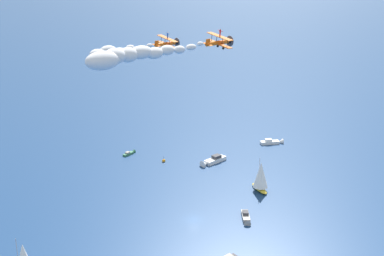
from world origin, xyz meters
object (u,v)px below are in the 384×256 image
at_px(motorboat_mid_cluster, 212,161).
at_px(wingwalker_lead, 168,35).
at_px(marker_buoy, 164,161).
at_px(biplane_lead, 167,43).
at_px(sailboat_outer_ring_c, 261,176).
at_px(motorboat_outer_ring_b, 246,218).
at_px(wingwalker_wingman, 220,32).
at_px(biplane_wingman, 219,42).
at_px(motorboat_far_port, 273,142).
at_px(motorboat_offshore, 130,153).

height_order(motorboat_mid_cluster, wingwalker_lead, wingwalker_lead).
xyz_separation_m(marker_buoy, biplane_lead, (1.29, -29.83, 43.49)).
bearing_deg(sailboat_outer_ring_c, biplane_lead, -165.83).
relative_size(motorboat_outer_ring_b, sailboat_outer_ring_c, 0.72).
bearing_deg(marker_buoy, motorboat_outer_ring_b, -62.50).
relative_size(motorboat_mid_cluster, sailboat_outer_ring_c, 0.92).
relative_size(motorboat_mid_cluster, biplane_lead, 1.33).
relative_size(wingwalker_lead, wingwalker_wingman, 1.00).
xyz_separation_m(biplane_lead, wingwalker_wingman, (10.87, -19.55, 5.68)).
xyz_separation_m(biplane_lead, biplane_wingman, (10.71, -19.34, 3.54)).
bearing_deg(motorboat_outer_ring_b, biplane_lead, 152.79).
relative_size(motorboat_outer_ring_b, biplane_lead, 1.03).
bearing_deg(motorboat_mid_cluster, wingwalker_lead, -116.91).
height_order(biplane_wingman, wingwalker_wingman, wingwalker_wingman).
bearing_deg(biplane_lead, motorboat_outer_ring_b, -27.21).
relative_size(sailboat_outer_ring_c, wingwalker_wingman, 6.45).
relative_size(motorboat_far_port, sailboat_outer_ring_c, 0.85).
bearing_deg(motorboat_outer_ring_b, sailboat_outer_ring_c, 68.18).
relative_size(marker_buoy, biplane_lead, 0.30).
xyz_separation_m(motorboat_far_port, sailboat_outer_ring_c, (-11.42, -37.58, 3.87)).
bearing_deg(marker_buoy, wingwalker_lead, -87.24).
bearing_deg(motorboat_far_port, motorboat_mid_cluster, -144.67).
relative_size(motorboat_far_port, motorboat_outer_ring_b, 1.18).
xyz_separation_m(motorboat_offshore, motorboat_outer_ring_b, (32.13, -47.10, 0.15)).
height_order(motorboat_offshore, marker_buoy, marker_buoy).
xyz_separation_m(wingwalker_lead, wingwalker_wingman, (10.71, -19.34, 3.54)).
xyz_separation_m(motorboat_far_port, motorboat_outer_ring_b, (-18.06, -54.17, -0.09)).
bearing_deg(marker_buoy, biplane_wingman, -76.28).
height_order(sailboat_outer_ring_c, wingwalker_wingman, wingwalker_wingman).
xyz_separation_m(motorboat_far_port, motorboat_offshore, (-50.18, -7.07, -0.25)).
height_order(marker_buoy, biplane_lead, biplane_lead).
distance_m(marker_buoy, biplane_wingman, 69.09).
height_order(wingwalker_lead, biplane_wingman, biplane_wingman).
height_order(motorboat_outer_ring_b, marker_buoy, marker_buoy).
bearing_deg(sailboat_outer_ring_c, wingwalker_wingman, -120.20).
relative_size(biplane_lead, wingwalker_wingman, 4.50).
relative_size(sailboat_outer_ring_c, wingwalker_lead, 6.45).
bearing_deg(motorboat_far_port, biplane_lead, -130.33).
relative_size(sailboat_outer_ring_c, biplane_wingman, 1.43).
distance_m(motorboat_far_port, wingwalker_lead, 73.63).
bearing_deg(wingwalker_wingman, motorboat_offshore, 112.58).
height_order(motorboat_far_port, sailboat_outer_ring_c, sailboat_outer_ring_c).
bearing_deg(wingwalker_wingman, marker_buoy, 103.83).
xyz_separation_m(motorboat_outer_ring_b, biplane_wingman, (-8.73, -9.34, 46.86)).
xyz_separation_m(motorboat_outer_ring_b, biplane_lead, (-19.44, 10.00, 43.32)).
distance_m(sailboat_outer_ring_c, wingwalker_wingman, 54.24).
relative_size(motorboat_offshore, motorboat_mid_cluster, 0.52).
xyz_separation_m(sailboat_outer_ring_c, marker_buoy, (-27.37, 23.25, -4.13)).
xyz_separation_m(marker_buoy, wingwalker_wingman, (12.16, -49.38, 49.16)).
xyz_separation_m(motorboat_offshore, sailboat_outer_ring_c, (38.77, -30.52, 4.12)).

